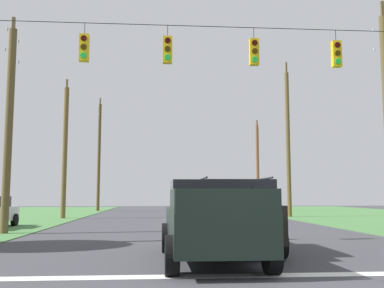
{
  "coord_description": "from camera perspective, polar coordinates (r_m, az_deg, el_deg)",
  "views": [
    {
      "loc": [
        -1.75,
        -5.73,
        1.58
      ],
      "look_at": [
        -0.51,
        10.42,
        3.42
      ],
      "focal_mm": 42.12,
      "sensor_mm": 36.0,
      "label": 1
    }
  ],
  "objects": [
    {
      "name": "utility_pole_distant_left",
      "position": [
        46.31,
        -11.69,
        -1.3
      ],
      "size": [
        0.31,
        1.73,
        11.44
      ],
      "color": "brown",
      "rests_on": "ground"
    },
    {
      "name": "suv_black",
      "position": [
        13.06,
        5.0,
        -8.73
      ],
      "size": [
        2.24,
        4.81,
        2.05
      ],
      "color": "black",
      "rests_on": "ground"
    },
    {
      "name": "utility_pole_far_right",
      "position": [
        33.85,
        12.07,
        0.35
      ],
      "size": [
        0.31,
        1.97,
        11.49
      ],
      "color": "brown",
      "rests_on": "ground"
    },
    {
      "name": "lane_dash_1",
      "position": [
        21.54,
        0.28,
        -10.68
      ],
      "size": [
        2.5,
        0.15,
        0.01
      ],
      "primitive_type": "cube",
      "rotation": [
        0.0,
        0.0,
        1.57
      ],
      "color": "white",
      "rests_on": "ground"
    },
    {
      "name": "stop_bar_stripe",
      "position": [
        9.29,
        6.8,
        -16.21
      ],
      "size": [
        13.05,
        0.45,
        0.01
      ],
      "primitive_type": "cube",
      "color": "white",
      "rests_on": "ground"
    },
    {
      "name": "overhead_signal_span",
      "position": [
        15.58,
        2.89,
        3.98
      ],
      "size": [
        15.84,
        0.31,
        7.8
      ],
      "color": "brown",
      "rests_on": "ground"
    },
    {
      "name": "lane_dash_0",
      "position": [
        15.17,
        2.31,
        -12.44
      ],
      "size": [
        2.5,
        0.15,
        0.01
      ],
      "primitive_type": "cube",
      "rotation": [
        0.0,
        0.0,
        1.57
      ],
      "color": "white",
      "rests_on": "ground"
    },
    {
      "name": "utility_pole_distant_right",
      "position": [
        32.01,
        -15.79,
        -0.76
      ],
      "size": [
        0.32,
        1.66,
        9.6
      ],
      "color": "brown",
      "rests_on": "ground"
    },
    {
      "name": "utility_pole_far_left",
      "position": [
        20.32,
        -22.17,
        2.38
      ],
      "size": [
        0.33,
        1.84,
        9.18
      ],
      "color": "brown",
      "rests_on": "ground"
    },
    {
      "name": "lane_dash_2",
      "position": [
        29.76,
        -1.04,
        -9.52
      ],
      "size": [
        2.5,
        0.15,
        0.01
      ],
      "primitive_type": "cube",
      "rotation": [
        0.0,
        0.0,
        1.57
      ],
      "color": "white",
      "rests_on": "ground"
    },
    {
      "name": "utility_pole_near_left",
      "position": [
        46.04,
        8.31,
        -2.8
      ],
      "size": [
        0.3,
        1.54,
        9.2
      ],
      "color": "brown",
      "rests_on": "ground"
    },
    {
      "name": "distant_car_oncoming",
      "position": [
        29.41,
        4.27,
        -8.0
      ],
      "size": [
        2.18,
        4.38,
        1.52
      ],
      "color": "maroon",
      "rests_on": "ground"
    },
    {
      "name": "pickup_truck",
      "position": [
        11.07,
        2.34,
        -9.65
      ],
      "size": [
        2.31,
        5.41,
        1.95
      ],
      "color": "black",
      "rests_on": "ground"
    }
  ]
}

